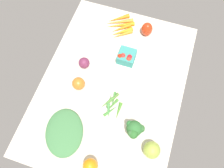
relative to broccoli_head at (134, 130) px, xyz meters
The scene contains 11 objects.
tablecloth 29.34cm from the broccoli_head, 40.18° to the left, with size 104.00×76.00×2.00cm, color beige.
broccoli_head is the anchor object (origin of this frame).
heirloom_tomato_orange 38.51cm from the broccoli_head, 66.05° to the left, with size 6.96×6.96×6.96cm, color orange.
bell_pepper_red 61.20cm from the broccoli_head, ahead, with size 6.57×6.57×9.25cm, color red.
carrot_bunch 65.65cm from the broccoli_head, 22.89° to the left, with size 20.55×18.11×2.80cm.
berry_basket 42.71cm from the broccoli_head, 21.37° to the left, with size 9.47×9.47×6.83cm.
red_onion_center 46.72cm from the broccoli_head, 52.30° to the left, with size 6.24×6.24×6.24cm, color #6E2A49.
okra_pile 18.84cm from the broccoli_head, 55.32° to the left, with size 15.09×11.25×1.94cm.
leafy_greens_clump 34.49cm from the broccoli_head, 108.30° to the left, with size 24.46×18.60×4.19cm, color #427B46.
bell_pepper_orange 26.13cm from the broccoli_head, 146.32° to the left, with size 7.04×7.04×9.05cm, color orange.
heirloom_tomato_green 12.41cm from the broccoli_head, 119.14° to the right, with size 8.22×8.22×8.22cm, color #98AE41.
Camera 1 is at (-49.39, -16.24, 119.76)cm, focal length 37.81 mm.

